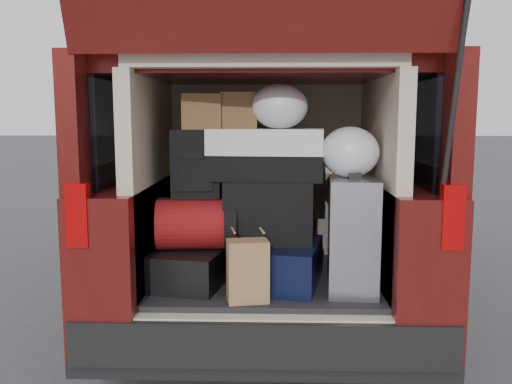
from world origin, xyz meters
TOP-DOWN VIEW (x-y plane):
  - minivan at (0.00, 1.86)m, footprint 1.90×5.35m
  - load_floor at (0.00, 0.28)m, footprint 1.24×1.05m
  - black_hardshell at (-0.41, 0.13)m, footprint 0.45×0.56m
  - navy_hardshell at (0.08, 0.14)m, footprint 0.53×0.61m
  - silver_roller at (0.47, 0.05)m, footprint 0.28×0.42m
  - kraft_bag at (-0.08, -0.15)m, footprint 0.22×0.16m
  - red_duffel at (-0.37, 0.13)m, footprint 0.46×0.32m
  - black_soft_case at (0.02, 0.17)m, footprint 0.49×0.30m
  - backpack at (-0.38, 0.17)m, footprint 0.27×0.17m
  - twotone_duffel at (0.01, 0.22)m, footprint 0.65×0.38m
  - grocery_sack_lower at (-0.35, 0.19)m, footprint 0.23×0.20m
  - grocery_sack_upper at (-0.15, 0.24)m, footprint 0.22×0.19m
  - plastic_bag_center at (0.08, 0.18)m, footprint 0.32×0.30m
  - plastic_bag_right at (0.45, 0.09)m, footprint 0.35×0.33m

SIDE VIEW (x-z plane):
  - load_floor at x=0.00m, z-range 0.00..0.55m
  - black_hardshell at x=-0.41m, z-range 0.55..0.75m
  - navy_hardshell at x=0.08m, z-range 0.55..0.78m
  - kraft_bag at x=-0.08m, z-range 0.55..0.86m
  - silver_roller at x=0.47m, z-range 0.55..1.15m
  - red_duffel at x=-0.37m, z-range 0.75..1.03m
  - minivan at x=0.00m, z-range -0.47..2.29m
  - black_soft_case at x=0.02m, z-range 0.78..1.13m
  - backpack at x=-0.38m, z-range 1.03..1.41m
  - twotone_duffel at x=0.01m, z-range 1.13..1.41m
  - plastic_bag_right at x=0.45m, z-range 1.15..1.42m
  - grocery_sack_lower at x=-0.35m, z-range 1.41..1.60m
  - grocery_sack_upper at x=-0.15m, z-range 1.41..1.61m
  - plastic_bag_center at x=0.08m, z-range 1.41..1.65m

